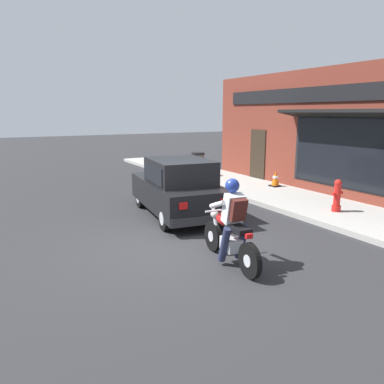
{
  "coord_description": "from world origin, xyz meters",
  "views": [
    {
      "loc": [
        -3.38,
        -6.79,
        2.77
      ],
      "look_at": [
        0.81,
        0.67,
        0.95
      ],
      "focal_mm": 35.0,
      "sensor_mm": 36.0,
      "label": 1
    }
  ],
  "objects": [
    {
      "name": "fire_hydrant",
      "position": [
        4.85,
        -0.13,
        0.57
      ],
      "size": [
        0.36,
        0.24,
        0.88
      ],
      "color": "red",
      "rests_on": "sidewalk_curb"
    },
    {
      "name": "trash_bin",
      "position": [
        4.54,
        6.81,
        0.64
      ],
      "size": [
        0.56,
        0.56,
        0.98
      ],
      "color": "#514C47",
      "rests_on": "sidewalk_curb"
    },
    {
      "name": "sidewalk_curb",
      "position": [
        5.04,
        3.0,
        0.07
      ],
      "size": [
        2.6,
        22.0,
        0.14
      ],
      "primitive_type": "cube",
      "color": "#ADAAA3",
      "rests_on": "ground"
    },
    {
      "name": "traffic_cone",
      "position": [
        5.8,
        3.37,
        0.43
      ],
      "size": [
        0.36,
        0.36,
        0.6
      ],
      "color": "black",
      "rests_on": "sidewalk_curb"
    },
    {
      "name": "storefront_building",
      "position": [
        6.57,
        1.82,
        2.11
      ],
      "size": [
        1.25,
        11.62,
        4.2
      ],
      "color": "maroon",
      "rests_on": "ground"
    },
    {
      "name": "ground_plane",
      "position": [
        0.0,
        0.0,
        0.0
      ],
      "size": [
        80.0,
        80.0,
        0.0
      ],
      "primitive_type": "plane",
      "color": "#2B2B2D"
    },
    {
      "name": "motorcycle_with_rider",
      "position": [
        0.47,
        -1.4,
        0.68
      ],
      "size": [
        0.61,
        2.02,
        1.62
      ],
      "color": "black",
      "rests_on": "ground"
    },
    {
      "name": "car_hatchback",
      "position": [
        1.13,
        2.04,
        0.77
      ],
      "size": [
        2.11,
        3.96,
        1.57
      ],
      "color": "black",
      "rests_on": "ground"
    }
  ]
}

